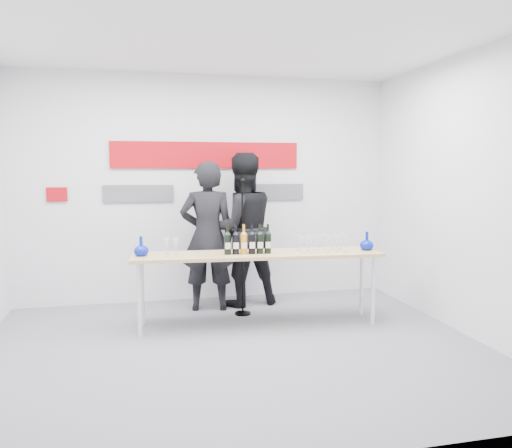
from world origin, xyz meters
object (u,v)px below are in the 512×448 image
tasting_table (258,258)px  presenter_right (241,229)px  mic_stand (243,274)px  presenter_left (208,236)px

tasting_table → presenter_right: bearing=94.6°
presenter_right → mic_stand: size_ratio=1.19×
tasting_table → mic_stand: (-0.09, 0.45, -0.27)m
tasting_table → presenter_left: presenter_left is taller
presenter_left → presenter_right: presenter_right is taller
presenter_left → mic_stand: bearing=148.0°
presenter_left → mic_stand: size_ratio=1.13×
presenter_left → mic_stand: presenter_left is taller
presenter_right → tasting_table: bearing=81.2°
tasting_table → presenter_left: size_ratio=1.51×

